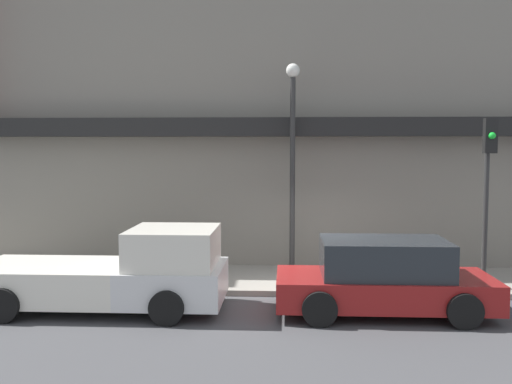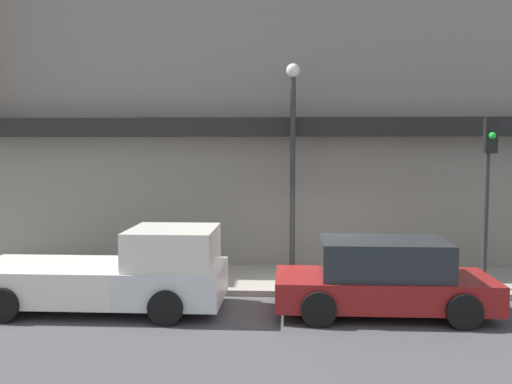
{
  "view_description": "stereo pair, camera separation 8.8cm",
  "coord_description": "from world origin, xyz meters",
  "px_view_note": "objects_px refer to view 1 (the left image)",
  "views": [
    {
      "loc": [
        -0.54,
        -12.91,
        3.43
      ],
      "look_at": [
        -1.27,
        1.16,
        2.34
      ],
      "focal_mm": 40.0,
      "sensor_mm": 36.0,
      "label": 1
    },
    {
      "loc": [
        -0.45,
        -12.91,
        3.43
      ],
      "look_at": [
        -1.27,
        1.16,
        2.34
      ],
      "focal_mm": 40.0,
      "sensor_mm": 36.0,
      "label": 2
    }
  ],
  "objects_px": {
    "fire_hydrant": "(127,267)",
    "traffic_light": "(488,173)",
    "parked_car": "(384,278)",
    "street_lamp": "(293,143)",
    "pickup_truck": "(118,274)"
  },
  "relations": [
    {
      "from": "fire_hydrant",
      "to": "traffic_light",
      "type": "height_order",
      "value": "traffic_light"
    },
    {
      "from": "parked_car",
      "to": "street_lamp",
      "type": "bearing_deg",
      "value": 118.67
    },
    {
      "from": "fire_hydrant",
      "to": "street_lamp",
      "type": "distance_m",
      "value": 5.26
    },
    {
      "from": "parked_car",
      "to": "pickup_truck",
      "type": "bearing_deg",
      "value": 178.57
    },
    {
      "from": "pickup_truck",
      "to": "parked_car",
      "type": "bearing_deg",
      "value": 1.69
    },
    {
      "from": "fire_hydrant",
      "to": "traffic_light",
      "type": "distance_m",
      "value": 8.95
    },
    {
      "from": "parked_car",
      "to": "street_lamp",
      "type": "height_order",
      "value": "street_lamp"
    },
    {
      "from": "fire_hydrant",
      "to": "street_lamp",
      "type": "bearing_deg",
      "value": 15.34
    },
    {
      "from": "street_lamp",
      "to": "traffic_light",
      "type": "relative_size",
      "value": 1.38
    },
    {
      "from": "traffic_light",
      "to": "parked_car",
      "type": "bearing_deg",
      "value": -146.79
    },
    {
      "from": "parked_car",
      "to": "traffic_light",
      "type": "relative_size",
      "value": 1.11
    },
    {
      "from": "fire_hydrant",
      "to": "pickup_truck",
      "type": "bearing_deg",
      "value": -79.06
    },
    {
      "from": "pickup_truck",
      "to": "parked_car",
      "type": "xyz_separation_m",
      "value": [
        5.57,
        -0.0,
        -0.02
      ]
    },
    {
      "from": "street_lamp",
      "to": "parked_car",
      "type": "bearing_deg",
      "value": -59.9
    },
    {
      "from": "pickup_truck",
      "to": "street_lamp",
      "type": "distance_m",
      "value": 5.64
    }
  ]
}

